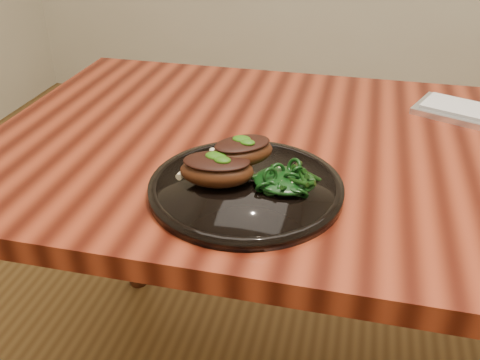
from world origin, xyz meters
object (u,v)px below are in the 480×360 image
plate (246,187)px  lamb_chop_front (216,169)px  desk (397,192)px  greens_heap (285,177)px

plate → lamb_chop_front: 0.06m
desk → lamb_chop_front: 0.39m
desk → lamb_chop_front: bearing=-145.1°
desk → greens_heap: bearing=-134.9°
lamb_chop_front → plate: bearing=13.6°
plate → desk: bearing=38.0°
desk → greens_heap: size_ratio=16.07×
plate → lamb_chop_front: lamb_chop_front is taller
greens_heap → plate: bearing=-174.8°
desk → lamb_chop_front: lamb_chop_front is taller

